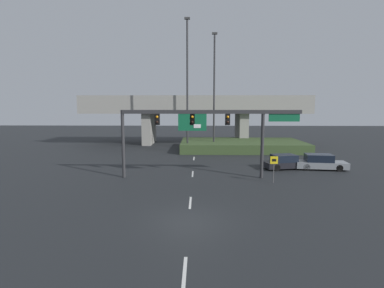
# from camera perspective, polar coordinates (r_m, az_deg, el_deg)

# --- Properties ---
(ground_plane) EXTENTS (160.00, 160.00, 0.00)m
(ground_plane) POSITION_cam_1_polar(r_m,az_deg,el_deg) (16.68, -0.60, -14.20)
(ground_plane) COLOR black
(lane_markings) EXTENTS (0.14, 43.14, 0.01)m
(lane_markings) POSITION_cam_1_polar(r_m,az_deg,el_deg) (31.25, 0.26, -4.05)
(lane_markings) COLOR silver
(lane_markings) RESTS_ON ground
(signal_gantry) EXTENTS (15.12, 0.44, 5.79)m
(signal_gantry) POSITION_cam_1_polar(r_m,az_deg,el_deg) (25.19, 2.41, 4.00)
(signal_gantry) COLOR #2D2D30
(signal_gantry) RESTS_ON ground
(speed_limit_sign) EXTENTS (0.60, 0.11, 2.21)m
(speed_limit_sign) POSITION_cam_1_polar(r_m,az_deg,el_deg) (24.64, 15.32, -3.93)
(speed_limit_sign) COLOR #4C4C4C
(speed_limit_sign) RESTS_ON ground
(highway_light_pole_near) EXTENTS (0.70, 0.36, 17.26)m
(highway_light_pole_near) POSITION_cam_1_polar(r_m,az_deg,el_deg) (39.56, -0.90, 11.41)
(highway_light_pole_near) COLOR #2D2D30
(highway_light_pole_near) RESTS_ON ground
(highway_light_pole_far) EXTENTS (0.70, 0.36, 15.86)m
(highway_light_pole_far) POSITION_cam_1_polar(r_m,az_deg,el_deg) (41.46, 4.24, 10.22)
(highway_light_pole_far) COLOR #2D2D30
(highway_light_pole_far) RESTS_ON ground
(overpass_bridge) EXTENTS (35.68, 7.92, 7.75)m
(overpass_bridge) POSITION_cam_1_polar(r_m,az_deg,el_deg) (49.04, 0.61, 6.44)
(overpass_bridge) COLOR gray
(overpass_bridge) RESTS_ON ground
(grass_embankment) EXTENTS (17.01, 9.71, 1.23)m
(grass_embankment) POSITION_cam_1_polar(r_m,az_deg,el_deg) (42.99, 9.41, -0.24)
(grass_embankment) COLOR #384C28
(grass_embankment) RESTS_ON ground
(parked_sedan_near_right) EXTENTS (4.58, 2.74, 1.41)m
(parked_sedan_near_right) POSITION_cam_1_polar(r_m,az_deg,el_deg) (30.78, 17.28, -3.33)
(parked_sedan_near_right) COLOR black
(parked_sedan_near_right) RESTS_ON ground
(parked_sedan_mid_right) EXTENTS (4.96, 2.39, 1.48)m
(parked_sedan_mid_right) POSITION_cam_1_polar(r_m,az_deg,el_deg) (31.70, 23.19, -3.23)
(parked_sedan_mid_right) COLOR gray
(parked_sedan_mid_right) RESTS_ON ground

